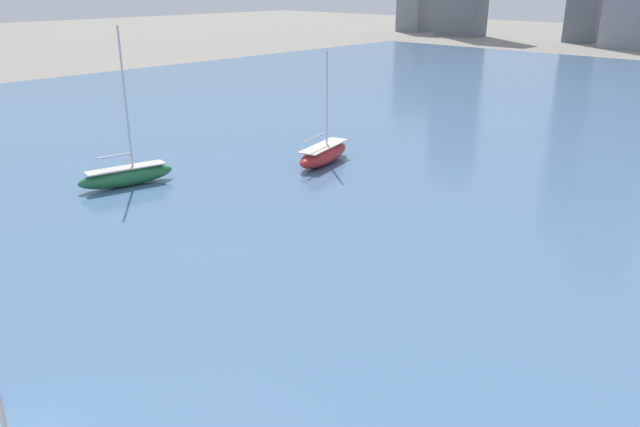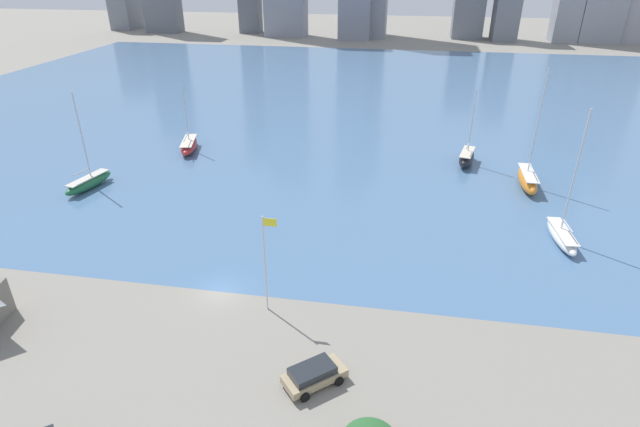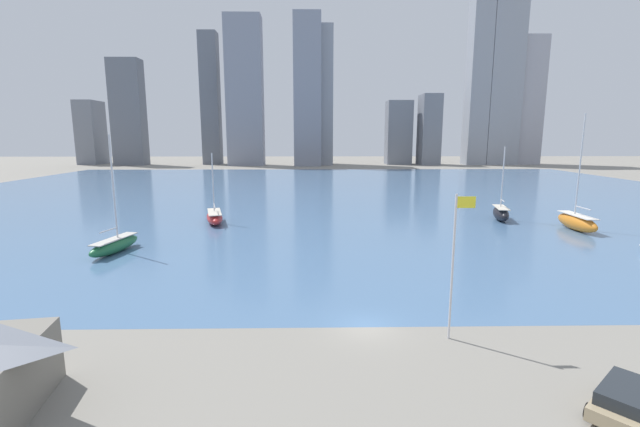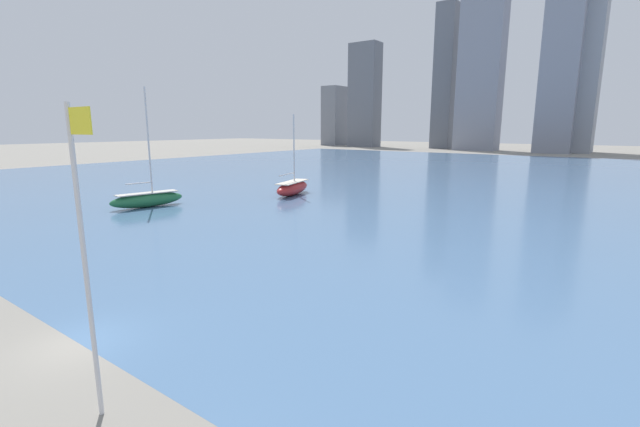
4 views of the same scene
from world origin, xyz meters
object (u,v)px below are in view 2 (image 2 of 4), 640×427
Objects in this scene: sailboat_red at (189,145)px; sailboat_black at (467,157)px; sailboat_green at (89,182)px; flag_pole at (266,260)px; sailboat_orange at (527,179)px; parked_wagon_tan at (314,374)px; sailboat_white at (562,235)px.

sailboat_black is at bearing -12.73° from sailboat_red.
sailboat_green is 1.15× the size of sailboat_black.
sailboat_orange is at bearing 48.82° from flag_pole.
sailboat_orange is at bearing 21.69° from sailboat_green.
parked_wagon_tan is at bearing -72.19° from sailboat_red.
sailboat_red is at bearing 121.98° from flag_pole.
sailboat_green is 2.66× the size of parked_wagon_tan.
sailboat_white reaches higher than sailboat_red.
sailboat_black is at bearing 30.68° from sailboat_green.
sailboat_orange is (27.42, 31.35, -3.90)m from flag_pole.
sailboat_red is at bearing -164.99° from sailboat_black.
sailboat_red is (-23.09, 36.99, -4.14)m from flag_pole.
sailboat_black is at bearing 62.43° from flag_pole.
sailboat_orange reaches higher than flag_pole.
sailboat_white is at bearing -85.37° from sailboat_orange.
sailboat_green is at bearing 171.77° from sailboat_white.
sailboat_red is (-43.20, -1.54, -0.16)m from sailboat_black.
sailboat_white is 3.04× the size of parked_wagon_tan.
sailboat_black reaches higher than sailboat_red.
sailboat_orange is (57.87, 10.45, 0.26)m from sailboat_green.
sailboat_white is at bearing 30.52° from flag_pole.
sailboat_white reaches higher than flag_pole.
sailboat_green is at bearing -147.81° from sailboat_black.
sailboat_red is at bearing 171.66° from parked_wagon_tan.
sailboat_black is 2.31× the size of parked_wagon_tan.
sailboat_green is 0.82× the size of sailboat_orange.
sailboat_white is (58.80, -4.18, -0.05)m from sailboat_green.
flag_pole is 0.63× the size of sailboat_white.
sailboat_green is 46.03m from parked_wagon_tan.
parked_wagon_tan is (-14.58, -46.34, -0.24)m from sailboat_black.
sailboat_green is (-30.45, 20.90, -4.16)m from flag_pole.
sailboat_orange is (7.31, -7.18, 0.08)m from sailboat_black.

